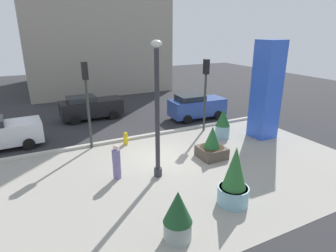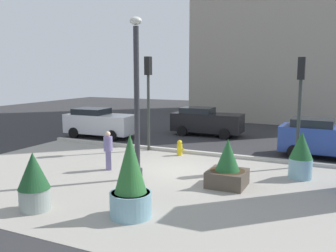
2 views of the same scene
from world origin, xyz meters
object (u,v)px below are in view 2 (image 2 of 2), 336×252
(lamp_post, at_px, (137,103))
(car_curb_west, at_px, (206,121))
(potted_plant_curbside, at_px, (301,155))
(car_passing_lane, at_px, (325,138))
(potted_plant_near_right, at_px, (131,181))
(fire_hydrant, at_px, (180,148))
(car_curb_east, at_px, (100,123))
(pedestrian_on_sidewalk, at_px, (108,149))
(potted_plant_by_pillar, at_px, (227,168))
(traffic_light_corner, at_px, (300,94))
(traffic_light_far_side, at_px, (148,88))
(potted_plant_mid_plaza, at_px, (34,181))

(lamp_post, bearing_deg, car_curb_west, 94.44)
(potted_plant_curbside, distance_m, car_passing_lane, 4.10)
(potted_plant_near_right, xyz_separation_m, potted_plant_curbside, (3.88, 5.84, -0.12))
(potted_plant_curbside, height_order, fire_hydrant, potted_plant_curbside)
(car_curb_east, height_order, pedestrian_on_sidewalk, car_curb_east)
(potted_plant_by_pillar, distance_m, car_passing_lane, 6.77)
(lamp_post, distance_m, car_curb_west, 10.25)
(traffic_light_corner, bearing_deg, pedestrian_on_sidewalk, -152.40)
(car_curb_west, relative_size, pedestrian_on_sidewalk, 2.73)
(potted_plant_by_pillar, height_order, car_curb_east, car_curb_east)
(pedestrian_on_sidewalk, bearing_deg, traffic_light_far_side, 93.67)
(potted_plant_near_right, height_order, traffic_light_corner, traffic_light_corner)
(traffic_light_corner, relative_size, traffic_light_far_side, 0.97)
(potted_plant_near_right, bearing_deg, car_curb_east, 129.27)
(potted_plant_curbside, bearing_deg, potted_plant_near_right, -123.65)
(car_passing_lane, distance_m, car_curb_west, 7.73)
(potted_plant_near_right, distance_m, fire_hydrant, 7.65)
(pedestrian_on_sidewalk, bearing_deg, lamp_post, -19.13)
(potted_plant_curbside, distance_m, car_curb_east, 12.69)
(lamp_post, distance_m, fire_hydrant, 4.90)
(potted_plant_near_right, relative_size, traffic_light_corner, 0.51)
(potted_plant_by_pillar, relative_size, traffic_light_far_side, 0.36)
(car_curb_west, xyz_separation_m, pedestrian_on_sidewalk, (-0.93, -9.43, -0.00))
(potted_plant_by_pillar, bearing_deg, potted_plant_curbside, 42.98)
(lamp_post, xyz_separation_m, potted_plant_curbside, (5.51, 2.62, -1.97))
(potted_plant_curbside, bearing_deg, car_passing_lane, 80.59)
(potted_plant_curbside, height_order, car_passing_lane, car_passing_lane)
(potted_plant_curbside, relative_size, pedestrian_on_sidewalk, 1.12)
(fire_hydrant, bearing_deg, potted_plant_mid_plaza, -97.37)
(traffic_light_far_side, distance_m, car_passing_lane, 8.70)
(potted_plant_mid_plaza, bearing_deg, traffic_light_corner, 52.08)
(potted_plant_mid_plaza, xyz_separation_m, pedestrian_on_sidewalk, (-0.55, 4.56, 0.02))
(potted_plant_curbside, xyz_separation_m, traffic_light_corner, (-0.29, 1.59, 2.17))
(potted_plant_mid_plaza, xyz_separation_m, potted_plant_by_pillar, (4.44, 4.52, -0.20))
(lamp_post, height_order, potted_plant_curbside, lamp_post)
(traffic_light_far_side, distance_m, car_curb_east, 5.52)
(car_passing_lane, bearing_deg, car_curb_east, 179.72)
(potted_plant_curbside, bearing_deg, potted_plant_mid_plaza, -135.31)
(fire_hydrant, xyz_separation_m, traffic_light_corner, (5.32, -0.00, 2.70))
(lamp_post, distance_m, potted_plant_curbside, 6.41)
(potted_plant_near_right, bearing_deg, lamp_post, 116.78)
(fire_hydrant, distance_m, pedestrian_on_sidewalk, 4.00)
(potted_plant_near_right, height_order, fire_hydrant, potted_plant_near_right)
(traffic_light_corner, bearing_deg, traffic_light_far_side, 177.12)
(potted_plant_mid_plaza, distance_m, fire_hydrant, 8.27)
(lamp_post, distance_m, pedestrian_on_sidewalk, 2.68)
(potted_plant_near_right, distance_m, potted_plant_by_pillar, 4.13)
(lamp_post, distance_m, potted_plant_mid_plaza, 4.59)
(potted_plant_mid_plaza, bearing_deg, pedestrian_on_sidewalk, 96.92)
(fire_hydrant, bearing_deg, potted_plant_curbside, -15.88)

